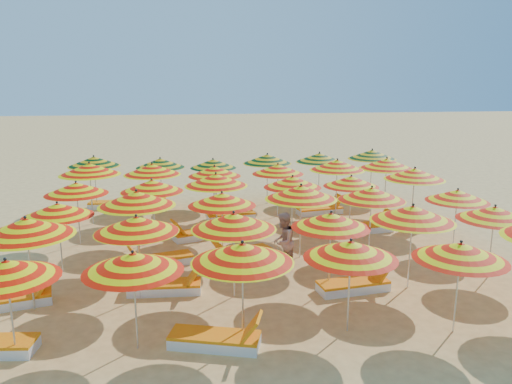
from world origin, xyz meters
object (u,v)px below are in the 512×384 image
Objects in this scene: umbrella_3 at (351,250)px; umbrella_4 at (460,251)px; umbrella_11 at (495,213)px; lounger_14 at (149,203)px; umbrella_0 at (6,270)px; lounger_6 at (159,260)px; umbrella_32 at (213,164)px; lounger_5 at (355,285)px; umbrella_1 at (133,262)px; lounger_1 at (217,339)px; lounger_9 at (368,227)px; umbrella_22 at (351,181)px; umbrella_28 at (337,165)px; umbrella_34 at (319,158)px; lounger_8 at (198,234)px; umbrella_16 at (372,194)px; lounger_11 at (229,215)px; beachgoer_b at (283,242)px; umbrella_23 at (415,174)px; umbrella_12 at (58,210)px; umbrella_2 at (242,253)px; umbrella_30 at (94,161)px; umbrella_14 at (222,199)px; lounger_10 at (426,224)px; umbrella_25 at (152,169)px; umbrella_15 at (301,192)px; umbrella_10 at (413,214)px; umbrella_29 at (387,164)px; umbrella_6 at (26,227)px; umbrella_17 at (457,196)px; lounger_12 at (321,210)px; umbrella_13 at (137,199)px; lounger_7 at (241,255)px; lounger_13 at (112,204)px; umbrella_8 at (234,221)px; umbrella_27 at (278,169)px; umbrella_31 at (160,163)px; umbrella_26 at (215,171)px; lounger_4 at (167,286)px; umbrella_35 at (372,154)px; umbrella_9 at (331,220)px; umbrella_21 at (293,182)px; umbrella_19 at (152,186)px; umbrella_18 at (76,188)px; umbrella_33 at (267,159)px.

umbrella_3 is 2.12m from umbrella_4.
umbrella_11 is 1.25× the size of lounger_14.
lounger_6 is at bearing 61.26° from umbrella_0.
umbrella_32 is 1.15× the size of lounger_5.
umbrella_1 reaches higher than lounger_5.
lounger_1 is 1.02× the size of lounger_9.
umbrella_22 is 0.91× the size of umbrella_28.
umbrella_34 is 6.95m from lounger_8.
umbrella_1 is 1.10× the size of umbrella_16.
lounger_8 is 1.02× the size of lounger_11.
lounger_14 is 1.16× the size of beachgoer_b.
umbrella_32 is (-6.44, 4.10, -0.17)m from umbrella_23.
umbrella_11 is 1.06× the size of umbrella_12.
lounger_9 is (9.22, 2.24, -1.52)m from umbrella_12.
umbrella_30 is at bearing 112.04° from umbrella_2.
umbrella_14 reaches higher than lounger_10.
lounger_11 is at bearing 100.41° from lounger_1.
umbrella_25 is at bearing -101.26° from lounger_6.
umbrella_15 reaches higher than umbrella_0.
umbrella_10 is 7.01m from umbrella_29.
umbrella_17 is (11.12, 2.26, -0.20)m from umbrella_6.
umbrella_2 is at bearing -123.54° from lounger_12.
lounger_7 is (2.76, 0.15, -1.74)m from umbrella_13.
lounger_13 is (0.60, -0.09, -1.70)m from umbrella_30.
umbrella_8 is 8.08m from lounger_12.
umbrella_22 is 1.03× the size of umbrella_27.
umbrella_31 is 1.11× the size of lounger_12.
umbrella_26 is (-0.01, 6.68, -0.06)m from umbrella_8.
lounger_8 is 3.76m from beachgoer_b.
umbrella_11 is 0.88× the size of umbrella_28.
umbrella_25 is 1.35× the size of lounger_4.
umbrella_27 is 4.96m from umbrella_35.
umbrella_10 reaches higher than umbrella_11.
umbrella_34 is (2.15, 8.84, 0.09)m from umbrella_9.
umbrella_22 is at bearing 25.88° from umbrella_14.
umbrella_10 is 10.78m from umbrella_31.
umbrella_21 is at bearing 33.98° from umbrella_6.
lounger_11 is at bearing 82.13° from umbrella_14.
lounger_4 is at bearing -69.58° from lounger_13.
umbrella_6 reaches higher than umbrella_31.
umbrella_19 is 1.49× the size of beachgoer_b.
umbrella_18 is 1.03× the size of umbrella_33.
umbrella_16 is at bearing -117.55° from lounger_9.
lounger_9 is (9.42, -4.53, -1.70)m from umbrella_30.
umbrella_31 is at bearing 111.16° from lounger_5.
umbrella_1 is at bearing 178.47° from umbrella_2.
umbrella_6 is at bearing -46.81° from beachgoer_b.
umbrella_32 is 1.13× the size of lounger_7.
umbrella_13 is at bearing -71.98° from umbrella_30.
umbrella_16 is 0.97× the size of umbrella_34.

